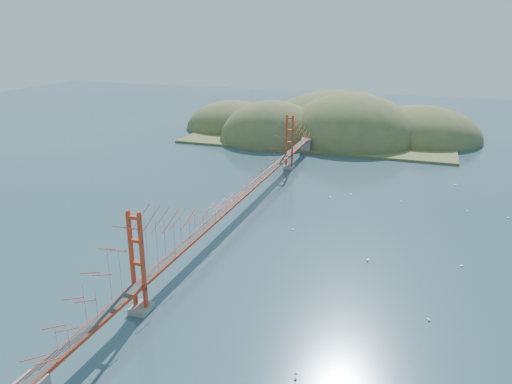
% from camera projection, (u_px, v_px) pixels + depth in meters
% --- Properties ---
extents(ground, '(320.00, 320.00, 0.00)m').
position_uv_depth(ground, '(240.00, 216.00, 81.33)').
color(ground, '#2B4656').
rests_on(ground, ground).
extents(bridge, '(2.20, 94.40, 12.00)m').
position_uv_depth(bridge, '(239.00, 175.00, 79.24)').
color(bridge, gray).
rests_on(bridge, ground).
extents(far_headlands, '(84.00, 58.00, 25.00)m').
position_uv_depth(far_headlands, '(333.00, 134.00, 141.95)').
color(far_headlands, olive).
rests_on(far_headlands, ground).
extents(sailboat_1, '(0.58, 0.58, 0.60)m').
position_uv_depth(sailboat_1, '(351.00, 194.00, 91.55)').
color(sailboat_1, white).
rests_on(sailboat_1, ground).
extents(sailboat_0, '(0.47, 0.52, 0.59)m').
position_uv_depth(sailboat_0, '(293.00, 229.00, 75.95)').
color(sailboat_0, white).
rests_on(sailboat_0, ground).
extents(sailboat_8, '(0.61, 0.61, 0.64)m').
position_uv_depth(sailboat_8, '(455.00, 184.00, 97.00)').
color(sailboat_8, white).
rests_on(sailboat_8, ground).
extents(sailboat_4, '(0.62, 0.62, 0.64)m').
position_uv_depth(sailboat_4, '(468.00, 211.00, 83.31)').
color(sailboat_4, white).
rests_on(sailboat_4, ground).
extents(sailboat_14, '(0.53, 0.63, 0.73)m').
position_uv_depth(sailboat_14, '(368.00, 259.00, 66.14)').
color(sailboat_14, white).
rests_on(sailboat_14, ground).
extents(sailboat_10, '(0.51, 0.58, 0.65)m').
position_uv_depth(sailboat_10, '(296.00, 376.00, 44.20)').
color(sailboat_10, white).
rests_on(sailboat_10, ground).
extents(sailboat_13, '(0.54, 0.54, 0.57)m').
position_uv_depth(sailboat_13, '(461.00, 265.00, 64.57)').
color(sailboat_13, white).
rests_on(sailboat_13, ground).
extents(sailboat_7, '(0.49, 0.43, 0.55)m').
position_uv_depth(sailboat_7, '(401.00, 201.00, 87.92)').
color(sailboat_7, white).
rests_on(sailboat_7, ground).
extents(sailboat_9, '(0.53, 0.53, 0.59)m').
position_uv_depth(sailboat_9, '(508.00, 217.00, 80.52)').
color(sailboat_9, white).
rests_on(sailboat_9, ground).
extents(sailboat_6, '(0.56, 0.56, 0.61)m').
position_uv_depth(sailboat_6, '(429.00, 319.00, 52.83)').
color(sailboat_6, white).
rests_on(sailboat_6, ground).
extents(sailboat_16, '(0.65, 0.65, 0.68)m').
position_uv_depth(sailboat_16, '(330.00, 197.00, 90.07)').
color(sailboat_16, white).
rests_on(sailboat_16, ground).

